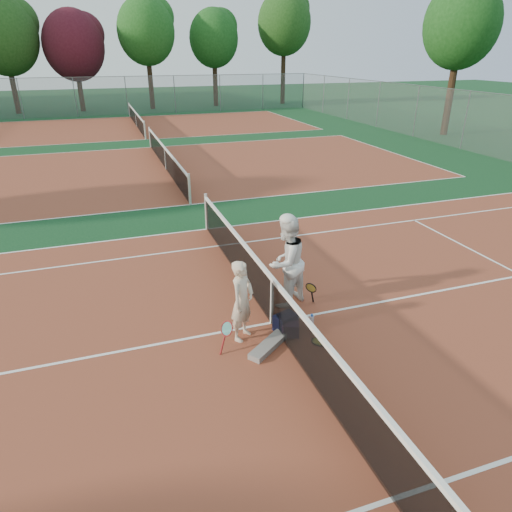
# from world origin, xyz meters

# --- Properties ---
(ground) EXTENTS (130.00, 130.00, 0.00)m
(ground) POSITION_xyz_m (0.00, 0.00, 0.00)
(ground) COLOR #0F3719
(ground) RESTS_ON ground
(court_main) EXTENTS (23.77, 10.97, 0.01)m
(court_main) POSITION_xyz_m (0.00, 0.00, 0.00)
(court_main) COLOR brown
(court_main) RESTS_ON ground
(court_far_a) EXTENTS (23.77, 10.97, 0.01)m
(court_far_a) POSITION_xyz_m (0.00, 13.50, 0.00)
(court_far_a) COLOR brown
(court_far_a) RESTS_ON ground
(court_far_b) EXTENTS (23.77, 10.97, 0.01)m
(court_far_b) POSITION_xyz_m (0.00, 27.00, 0.00)
(court_far_b) COLOR brown
(court_far_b) RESTS_ON ground
(net_main) EXTENTS (0.10, 10.98, 1.02)m
(net_main) POSITION_xyz_m (0.00, 0.00, 0.51)
(net_main) COLOR black
(net_main) RESTS_ON ground
(net_far_a) EXTENTS (0.10, 10.98, 1.02)m
(net_far_a) POSITION_xyz_m (0.00, 13.50, 0.51)
(net_far_a) COLOR black
(net_far_a) RESTS_ON ground
(net_far_b) EXTENTS (0.10, 10.98, 1.02)m
(net_far_b) POSITION_xyz_m (0.00, 27.00, 0.51)
(net_far_b) COLOR black
(net_far_b) RESTS_ON ground
(fence_back) EXTENTS (32.00, 0.06, 3.00)m
(fence_back) POSITION_xyz_m (0.00, 34.00, 1.50)
(fence_back) COLOR slate
(fence_back) RESTS_ON ground
(player_a) EXTENTS (0.67, 0.67, 1.56)m
(player_a) POSITION_xyz_m (-0.68, -0.28, 0.78)
(player_a) COLOR beige
(player_a) RESTS_ON ground
(player_b) EXTENTS (1.18, 1.10, 1.94)m
(player_b) POSITION_xyz_m (0.55, 0.62, 0.97)
(player_b) COLOR white
(player_b) RESTS_ON ground
(racket_red) EXTENTS (0.42, 0.41, 0.54)m
(racket_red) POSITION_xyz_m (-1.05, -0.52, 0.27)
(racket_red) COLOR maroon
(racket_red) RESTS_ON ground
(racket_black_held) EXTENTS (0.38, 0.38, 0.56)m
(racket_black_held) POSITION_xyz_m (1.00, 0.34, 0.28)
(racket_black_held) COLOR black
(racket_black_held) RESTS_ON ground
(racket_spare) EXTENTS (0.37, 0.64, 0.03)m
(racket_spare) POSITION_xyz_m (0.58, -0.90, 0.01)
(racket_spare) COLOR black
(racket_spare) RESTS_ON ground
(sports_bag_navy) EXTENTS (0.49, 0.41, 0.33)m
(sports_bag_navy) POSITION_xyz_m (0.17, -0.31, 0.16)
(sports_bag_navy) COLOR black
(sports_bag_navy) RESTS_ON ground
(sports_bag_purple) EXTENTS (0.38, 0.33, 0.26)m
(sports_bag_purple) POSITION_xyz_m (0.18, -0.53, 0.13)
(sports_bag_purple) COLOR black
(sports_bag_purple) RESTS_ON ground
(net_cover_canvas) EXTENTS (1.00, 0.84, 0.11)m
(net_cover_canvas) POSITION_xyz_m (-0.31, -0.74, 0.06)
(net_cover_canvas) COLOR slate
(net_cover_canvas) RESTS_ON ground
(water_bottle) EXTENTS (0.09, 0.09, 0.30)m
(water_bottle) POSITION_xyz_m (0.64, -0.47, 0.15)
(water_bottle) COLOR #C9DEFF
(water_bottle) RESTS_ON ground
(tree_back_1) EXTENTS (5.37, 5.37, 9.11)m
(tree_back_1) POSITION_xyz_m (-8.81, 37.81, 6.00)
(tree_back_1) COLOR #382314
(tree_back_1) RESTS_ON ground
(tree_back_maroon) EXTENTS (5.02, 5.02, 8.20)m
(tree_back_maroon) POSITION_xyz_m (-3.60, 37.88, 5.29)
(tree_back_maroon) COLOR #382314
(tree_back_maroon) RESTS_ON ground
(tree_back_3) EXTENTS (4.94, 4.94, 9.30)m
(tree_back_3) POSITION_xyz_m (2.48, 37.58, 6.44)
(tree_back_3) COLOR #382314
(tree_back_3) RESTS_ON ground
(tree_back_4) EXTENTS (4.50, 4.50, 8.54)m
(tree_back_4) POSITION_xyz_m (8.64, 38.13, 5.92)
(tree_back_4) COLOR #382314
(tree_back_4) RESTS_ON ground
(tree_back_5) EXTENTS (5.06, 5.06, 10.21)m
(tree_back_5) POSITION_xyz_m (15.52, 37.90, 7.26)
(tree_back_5) COLOR #382314
(tree_back_5) RESTS_ON ground
(tree_right_1) EXTENTS (4.38, 4.38, 8.83)m
(tree_right_1) POSITION_xyz_m (18.32, 17.21, 6.28)
(tree_right_1) COLOR #382314
(tree_right_1) RESTS_ON ground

